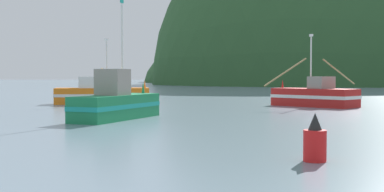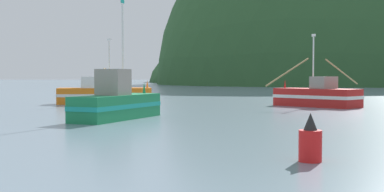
{
  "view_description": "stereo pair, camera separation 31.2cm",
  "coord_description": "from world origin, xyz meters",
  "px_view_note": "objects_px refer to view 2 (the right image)",
  "views": [
    {
      "loc": [
        4.69,
        2.29,
        2.48
      ],
      "look_at": [
        1.4,
        28.61,
        1.4
      ],
      "focal_mm": 47.18,
      "sensor_mm": 36.0,
      "label": 1
    },
    {
      "loc": [
        5.0,
        2.33,
        2.48
      ],
      "look_at": [
        1.4,
        28.61,
        1.4
      ],
      "focal_mm": 47.18,
      "sensor_mm": 36.0,
      "label": 2
    }
  ],
  "objects_px": {
    "channel_buoy": "(310,142)",
    "fishing_boat_orange": "(104,94)",
    "fishing_boat_red": "(317,96)",
    "fishing_boat_green": "(117,103)"
  },
  "relations": [
    {
      "from": "fishing_boat_orange",
      "to": "channel_buoy",
      "type": "bearing_deg",
      "value": -76.82
    },
    {
      "from": "fishing_boat_green",
      "to": "fishing_boat_red",
      "type": "bearing_deg",
      "value": -26.79
    },
    {
      "from": "fishing_boat_red",
      "to": "channel_buoy",
      "type": "height_order",
      "value": "fishing_boat_red"
    },
    {
      "from": "fishing_boat_red",
      "to": "fishing_boat_green",
      "type": "xyz_separation_m",
      "value": [
        -12.56,
        -13.61,
        0.05
      ]
    },
    {
      "from": "fishing_boat_green",
      "to": "fishing_boat_orange",
      "type": "xyz_separation_m",
      "value": [
        -5.6,
        15.1,
        -0.03
      ]
    },
    {
      "from": "fishing_boat_red",
      "to": "channel_buoy",
      "type": "bearing_deg",
      "value": 121.86
    },
    {
      "from": "fishing_boat_green",
      "to": "fishing_boat_orange",
      "type": "height_order",
      "value": "fishing_boat_green"
    },
    {
      "from": "fishing_boat_red",
      "to": "fishing_boat_green",
      "type": "bearing_deg",
      "value": 85.69
    },
    {
      "from": "channel_buoy",
      "to": "fishing_boat_orange",
      "type": "bearing_deg",
      "value": 118.34
    },
    {
      "from": "fishing_boat_red",
      "to": "fishing_boat_orange",
      "type": "height_order",
      "value": "fishing_boat_red"
    }
  ]
}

